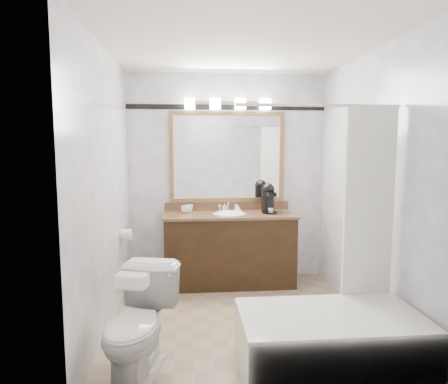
# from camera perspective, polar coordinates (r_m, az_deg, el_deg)

# --- Properties ---
(room) EXTENTS (2.42, 2.62, 2.52)m
(room) POSITION_cam_1_polar(r_m,az_deg,el_deg) (3.62, 2.45, 0.41)
(room) COLOR gray
(room) RESTS_ON ground
(vanity) EXTENTS (1.53, 0.58, 0.97)m
(vanity) POSITION_cam_1_polar(r_m,az_deg,el_deg) (4.76, 0.77, -7.93)
(vanity) COLOR black
(vanity) RESTS_ON ground
(mirror) EXTENTS (1.40, 0.04, 1.10)m
(mirror) POSITION_cam_1_polar(r_m,az_deg,el_deg) (4.87, 0.46, 4.99)
(mirror) COLOR olive
(mirror) RESTS_ON room
(vanity_light_bar) EXTENTS (1.02, 0.14, 0.12)m
(vanity_light_bar) POSITION_cam_1_polar(r_m,az_deg,el_deg) (4.84, 0.54, 12.48)
(vanity_light_bar) COLOR silver
(vanity_light_bar) RESTS_ON room
(accent_stripe) EXTENTS (2.40, 0.01, 0.06)m
(accent_stripe) POSITION_cam_1_polar(r_m,az_deg,el_deg) (4.90, 0.46, 12.02)
(accent_stripe) COLOR black
(accent_stripe) RESTS_ON room
(bathtub) EXTENTS (1.30, 0.75, 1.96)m
(bathtub) POSITION_cam_1_polar(r_m,az_deg,el_deg) (3.17, 15.22, -19.08)
(bathtub) COLOR white
(bathtub) RESTS_ON ground
(tp_roll) EXTENTS (0.11, 0.12, 0.12)m
(tp_roll) POSITION_cam_1_polar(r_m,az_deg,el_deg) (4.39, -13.80, -5.95)
(tp_roll) COLOR white
(tp_roll) RESTS_ON room
(toilet) EXTENTS (0.59, 0.83, 0.77)m
(toilet) POSITION_cam_1_polar(r_m,az_deg,el_deg) (3.02, -12.10, -18.15)
(toilet) COLOR white
(toilet) RESTS_ON ground
(tissue_box) EXTENTS (0.22, 0.16, 0.08)m
(tissue_box) POSITION_cam_1_polar(r_m,az_deg,el_deg) (2.61, -13.08, -12.23)
(tissue_box) COLOR white
(tissue_box) RESTS_ON toilet
(coffee_maker) EXTENTS (0.18, 0.23, 0.35)m
(coffee_maker) POSITION_cam_1_polar(r_m,az_deg,el_deg) (4.74, 6.33, -0.79)
(coffee_maker) COLOR black
(coffee_maker) RESTS_ON vanity
(cup_left) EXTENTS (0.14, 0.14, 0.09)m
(cup_left) POSITION_cam_1_polar(r_m,az_deg,el_deg) (4.74, -5.51, -2.47)
(cup_left) COLOR white
(cup_left) RESTS_ON vanity
(cup_right) EXTENTS (0.10, 0.10, 0.09)m
(cup_right) POSITION_cam_1_polar(r_m,az_deg,el_deg) (4.77, -5.00, -2.39)
(cup_right) COLOR white
(cup_right) RESTS_ON vanity
(soap_bottle_a) EXTENTS (0.06, 0.06, 0.10)m
(soap_bottle_a) POSITION_cam_1_polar(r_m,az_deg,el_deg) (4.82, 0.07, -2.18)
(soap_bottle_a) COLOR white
(soap_bottle_a) RESTS_ON vanity
(soap_bottle_b) EXTENTS (0.08, 0.08, 0.09)m
(soap_bottle_b) POSITION_cam_1_polar(r_m,az_deg,el_deg) (4.81, 1.90, -2.29)
(soap_bottle_b) COLOR white
(soap_bottle_b) RESTS_ON vanity
(soap_bar) EXTENTS (0.08, 0.05, 0.03)m
(soap_bar) POSITION_cam_1_polar(r_m,az_deg,el_deg) (4.80, 1.96, -2.69)
(soap_bar) COLOR beige
(soap_bar) RESTS_ON vanity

